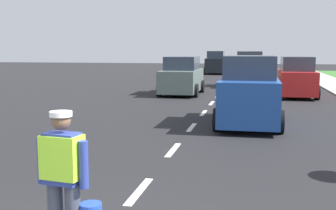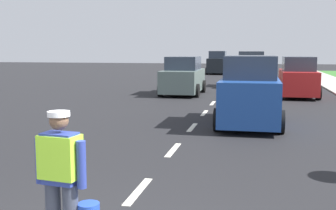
# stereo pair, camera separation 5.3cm
# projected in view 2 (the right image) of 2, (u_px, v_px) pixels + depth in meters

# --- Properties ---
(ground_plane) EXTENTS (96.00, 96.00, 0.00)m
(ground_plane) POSITION_uv_depth(u_px,v_px,m) (224.00, 90.00, 24.85)
(ground_plane) COLOR black
(lane_center_line) EXTENTS (0.14, 46.40, 0.01)m
(lane_center_line) POSITION_uv_depth(u_px,v_px,m) (229.00, 84.00, 28.92)
(lane_center_line) COLOR silver
(lane_center_line) RESTS_ON ground
(road_worker) EXTENTS (0.77, 0.36, 1.67)m
(road_worker) POSITION_uv_depth(u_px,v_px,m) (63.00, 174.00, 4.90)
(road_worker) COLOR #383D4C
(road_worker) RESTS_ON ground
(car_oncoming_third) EXTENTS (2.02, 3.81, 2.23)m
(car_oncoming_third) POSITION_uv_depth(u_px,v_px,m) (218.00, 63.00, 41.21)
(car_oncoming_third) COLOR black
(car_oncoming_third) RESTS_ON ground
(car_outgoing_far) EXTENTS (2.00, 4.26, 2.26)m
(car_outgoing_far) POSITION_uv_depth(u_px,v_px,m) (251.00, 70.00, 27.20)
(car_outgoing_far) COLOR gray
(car_outgoing_far) RESTS_ON ground
(car_outgoing_ahead) EXTENTS (2.00, 4.13, 2.18)m
(car_outgoing_ahead) POSITION_uv_depth(u_px,v_px,m) (250.00, 93.00, 13.26)
(car_outgoing_ahead) COLOR #1E4799
(car_outgoing_ahead) RESTS_ON ground
(car_parked_far) EXTENTS (1.94, 4.14, 2.02)m
(car_parked_far) POSITION_uv_depth(u_px,v_px,m) (298.00, 78.00, 21.27)
(car_parked_far) COLOR red
(car_parked_far) RESTS_ON ground
(car_oncoming_second) EXTENTS (2.08, 4.12, 2.00)m
(car_oncoming_second) POSITION_uv_depth(u_px,v_px,m) (183.00, 77.00, 22.40)
(car_oncoming_second) COLOR slate
(car_oncoming_second) RESTS_ON ground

